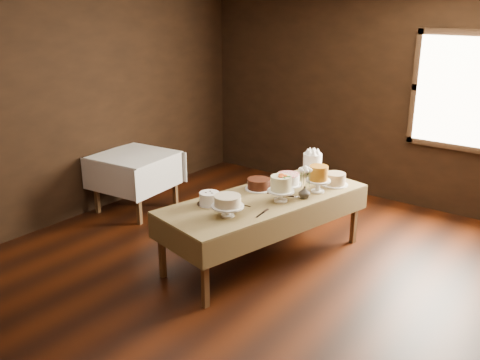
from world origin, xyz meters
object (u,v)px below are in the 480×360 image
at_px(cake_lattice, 288,180).
at_px(cake_cream, 228,207).
at_px(cake_server_c, 278,190).
at_px(side_table, 135,161).
at_px(cake_caramel, 318,180).
at_px(cake_meringue, 312,165).
at_px(cake_flowers, 281,190).
at_px(cake_chocolate, 259,184).
at_px(cake_speckled, 335,179).
at_px(display_table, 265,202).
at_px(flower_vase, 304,192).
at_px(cake_server_a, 244,205).
at_px(cake_swirl, 209,199).
at_px(cake_server_b, 260,215).
at_px(cake_server_d, 301,197).

bearing_deg(cake_lattice, cake_cream, -88.27).
bearing_deg(cake_server_c, side_table, 103.21).
height_order(cake_lattice, cake_caramel, cake_caramel).
bearing_deg(cake_meringue, cake_flowers, -79.70).
xyz_separation_m(cake_meringue, cake_cream, (-0.01, -1.57, -0.03)).
bearing_deg(cake_server_c, cake_chocolate, 128.52).
distance_m(cake_speckled, cake_server_c, 0.67).
relative_size(display_table, cake_speckled, 7.57).
distance_m(cake_cream, flower_vase, 0.92).
bearing_deg(cake_server_c, cake_flowers, -132.66).
bearing_deg(display_table, cake_cream, -89.55).
distance_m(cake_meringue, cake_cream, 1.57).
xyz_separation_m(cake_lattice, cake_server_c, (0.02, -0.22, -0.05)).
xyz_separation_m(cake_meringue, cake_server_c, (-0.03, -0.67, -0.12)).
bearing_deg(flower_vase, cake_server_a, -123.72).
xyz_separation_m(cake_caramel, cake_server_c, (-0.36, -0.21, -0.13)).
height_order(display_table, cake_meringue, cake_meringue).
height_order(side_table, cake_caramel, cake_caramel).
xyz_separation_m(display_table, cake_speckled, (0.39, 0.79, 0.12)).
distance_m(cake_speckled, cake_flowers, 0.81).
distance_m(cake_meringue, cake_swirl, 1.48).
bearing_deg(cake_chocolate, cake_meringue, 74.19).
distance_m(cake_lattice, cake_server_a, 0.81).
xyz_separation_m(cake_speckled, cake_server_a, (-0.43, -1.11, -0.06)).
relative_size(cake_cream, cake_server_b, 1.30).
height_order(cake_swirl, cake_cream, cake_cream).
height_order(display_table, cake_chocolate, cake_chocolate).
bearing_deg(cake_lattice, cake_chocolate, -117.69).
xyz_separation_m(display_table, cake_server_a, (-0.04, -0.32, 0.06)).
distance_m(cake_server_a, flower_vase, 0.67).
relative_size(side_table, cake_server_d, 4.12).
bearing_deg(cake_caramel, cake_speckled, 82.47).
bearing_deg(cake_server_a, cake_chocolate, 98.16).
distance_m(side_table, cake_swirl, 1.94).
xyz_separation_m(cake_meringue, cake_flowers, (0.17, -0.93, -0.00)).
distance_m(cake_lattice, cake_flowers, 0.53).
xyz_separation_m(cake_cream, flower_vase, (0.33, 0.86, -0.04)).
bearing_deg(cake_server_c, cake_caramel, -50.15).
bearing_deg(cake_server_a, flower_vase, 45.98).
relative_size(cake_chocolate, flower_vase, 2.35).
bearing_deg(cake_speckled, cake_server_d, -98.95).
height_order(cake_flowers, flower_vase, cake_flowers).
distance_m(cake_flowers, cake_server_a, 0.42).
xyz_separation_m(cake_lattice, cake_flowers, (0.22, -0.48, 0.07)).
height_order(display_table, cake_cream, cake_cream).
bearing_deg(cake_chocolate, cake_server_b, -53.74).
height_order(cake_meringue, cake_flowers, cake_flowers).
bearing_deg(cake_flowers, cake_cream, -105.93).
height_order(cake_speckled, flower_vase, cake_speckled).
bearing_deg(cake_caramel, cake_server_c, -149.93).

